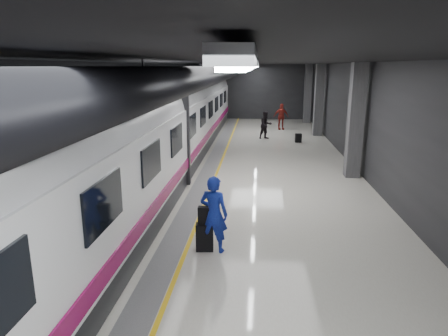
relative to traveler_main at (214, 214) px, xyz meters
name	(u,v)px	position (x,y,z in m)	size (l,w,h in m)	color
ground	(237,188)	(0.27, 5.19, -0.94)	(40.00, 40.00, 0.00)	silver
platform_hall	(231,89)	(-0.01, 6.14, 2.60)	(10.02, 40.02, 4.51)	black
train	(148,131)	(-2.97, 5.19, 1.13)	(3.05, 38.00, 4.05)	black
traveler_main	(214,214)	(0.00, 0.00, 0.00)	(0.69, 0.45, 1.88)	#1637AA
suitcase_main	(205,237)	(-0.23, 0.01, -0.60)	(0.42, 0.26, 0.68)	black
shoulder_bag	(205,215)	(-0.22, 0.04, -0.05)	(0.32, 0.17, 0.42)	black
traveler_far_a	(266,125)	(1.47, 15.59, -0.09)	(0.83, 0.65, 1.71)	black
traveler_far_b	(281,117)	(2.60, 19.47, -0.03)	(1.07, 0.44, 1.82)	maroon
suitcase_far	(298,138)	(3.38, 14.56, -0.68)	(0.35, 0.23, 0.52)	black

